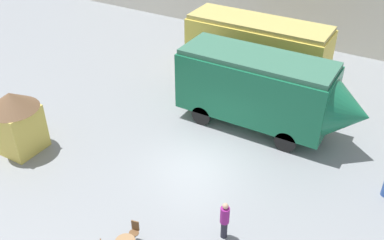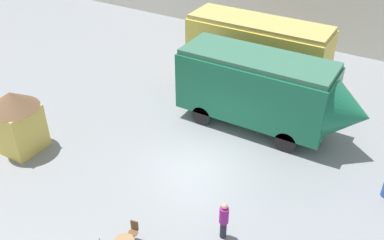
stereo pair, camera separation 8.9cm
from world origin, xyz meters
TOP-DOWN VIEW (x-y plane):
  - ground_plane at (0.00, 0.00)m, footprint 80.00×80.00m
  - passenger_coach_vintage at (-0.87, 8.49)m, footprint 8.01×2.68m
  - streamlined_locomotive at (1.50, 4.32)m, footprint 9.03×2.80m
  - cafe_chair_2 at (0.20, -4.77)m, footprint 0.36×0.38m
  - visitor_person at (2.89, -3.01)m, footprint 0.34×0.34m
  - ticket_kiosk at (-7.64, -2.99)m, footprint 2.34×2.34m

SIDE VIEW (x-z plane):
  - ground_plane at x=0.00m, z-range 0.00..0.00m
  - cafe_chair_2 at x=0.20m, z-range 0.07..0.94m
  - visitor_person at x=2.89m, z-range 0.07..1.69m
  - ticket_kiosk at x=-7.64m, z-range 0.17..3.17m
  - streamlined_locomotive at x=1.50m, z-range 0.30..4.09m
  - passenger_coach_vintage at x=-0.87m, z-range 0.39..4.24m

